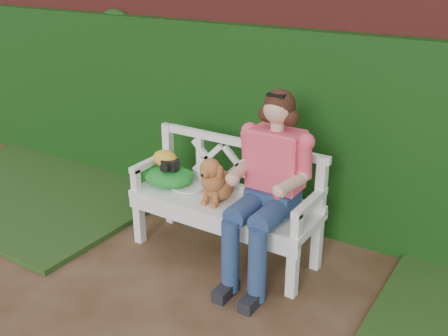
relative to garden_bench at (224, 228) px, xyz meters
The scene contains 11 objects.
ground 0.94m from the garden_bench, 80.98° to the right, with size 60.00×60.00×0.00m, color #3A2311.
brick_wall 1.33m from the garden_bench, 81.90° to the left, with size 10.00×0.30×2.20m, color maroon.
ivy_hedge 1.00m from the garden_bench, 79.66° to the left, with size 10.00×0.18×1.70m, color #12480D.
grass_left 2.27m from the garden_bench, behind, with size 2.60×2.00×0.05m, color black.
garden_bench is the anchor object (origin of this frame).
seated_woman 0.61m from the garden_bench, ahead, with size 0.58×0.78×1.38m, color #CC3C48, non-canonical shape.
dog 0.43m from the garden_bench, 147.56° to the right, with size 0.25×0.34×0.38m, color #A26D3E, non-canonical shape.
tennis_racket 0.47m from the garden_bench, behind, with size 0.53×0.22×0.03m, color beige, non-canonical shape.
green_bag 0.64m from the garden_bench, behind, with size 0.45×0.34×0.15m, color #2D8B20, non-canonical shape.
camera_item 0.66m from the garden_bench, behind, with size 0.12×0.09×0.08m, color black.
baseball_glove 0.74m from the garden_bench, behind, with size 0.22×0.16×0.14m, color gold.
Camera 1 is at (1.82, -2.17, 2.25)m, focal length 42.00 mm.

